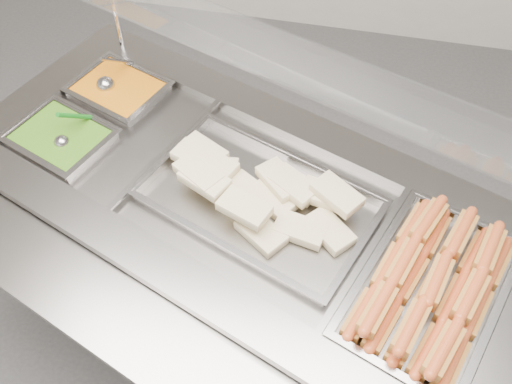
% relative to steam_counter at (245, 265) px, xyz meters
% --- Properties ---
extents(steam_counter, '(2.04, 1.44, 0.90)m').
position_rel_steam_counter_xyz_m(steam_counter, '(0.00, 0.00, 0.00)').
color(steam_counter, slate).
rests_on(steam_counter, ground).
extents(tray_rail, '(1.76, 0.96, 0.05)m').
position_rel_steam_counter_xyz_m(tray_rail, '(-0.18, -0.47, 0.40)').
color(tray_rail, gray).
rests_on(tray_rail, steam_counter).
extents(sneeze_guard, '(1.64, 0.86, 0.44)m').
position_rel_steam_counter_xyz_m(sneeze_guard, '(0.08, 0.20, 0.81)').
color(sneeze_guard, silver).
rests_on(sneeze_guard, steam_counter).
extents(pan_hotdogs, '(0.51, 0.63, 0.10)m').
position_rel_steam_counter_xyz_m(pan_hotdogs, '(0.58, -0.22, 0.41)').
color(pan_hotdogs, '#969393').
rests_on(pan_hotdogs, steam_counter).
extents(pan_wraps, '(0.77, 0.61, 0.07)m').
position_rel_steam_counter_xyz_m(pan_wraps, '(0.06, -0.02, 0.42)').
color(pan_wraps, '#969393').
rests_on(pan_wraps, steam_counter).
extents(pan_beans, '(0.36, 0.33, 0.10)m').
position_rel_steam_counter_xyz_m(pan_beans, '(-0.55, 0.36, 0.41)').
color(pan_beans, '#969393').
rests_on(pan_beans, steam_counter).
extents(pan_peas, '(0.36, 0.33, 0.10)m').
position_rel_steam_counter_xyz_m(pan_peas, '(-0.65, 0.10, 0.41)').
color(pan_peas, '#969393').
rests_on(pan_peas, steam_counter).
extents(hotdogs_in_buns, '(0.46, 0.58, 0.12)m').
position_rel_steam_counter_xyz_m(hotdogs_in_buns, '(0.58, -0.22, 0.46)').
color(hotdogs_in_buns, brown).
rests_on(hotdogs_in_buns, pan_hotdogs).
extents(tortilla_wraps, '(0.63, 0.39, 0.10)m').
position_rel_steam_counter_xyz_m(tortilla_wraps, '(0.06, 0.00, 0.47)').
color(tortilla_wraps, tan).
rests_on(tortilla_wraps, pan_wraps).
extents(ladle, '(0.10, 0.18, 0.15)m').
position_rel_steam_counter_xyz_m(ladle, '(-0.59, 0.37, 0.46)').
color(ladle, '#A1A0A5').
rests_on(ladle, pan_beans).
extents(serving_spoon, '(0.09, 0.17, 0.15)m').
position_rel_steam_counter_xyz_m(serving_spoon, '(-0.62, 0.08, 0.46)').
color(serving_spoon, '#A1A0A5').
rests_on(serving_spoon, pan_peas).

